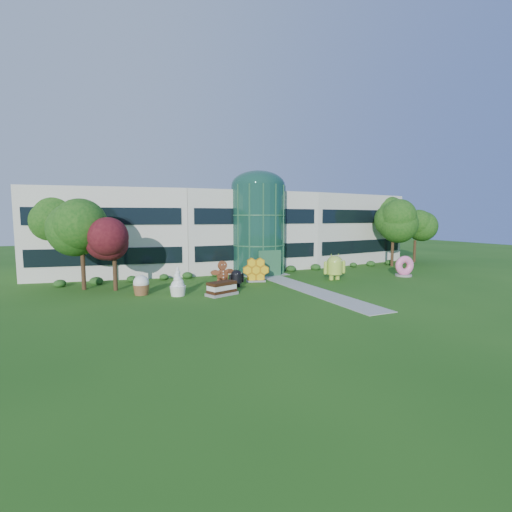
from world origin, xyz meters
name	(u,v)px	position (x,y,z in m)	size (l,w,h in m)	color
ground	(316,292)	(0.00, 0.00, 0.00)	(140.00, 140.00, 0.00)	#215114
building	(239,230)	(0.00, 18.00, 4.65)	(46.00, 15.00, 9.30)	beige
atrium	(258,230)	(0.00, 12.00, 4.90)	(6.00, 6.00, 9.80)	#194738
walkway	(304,287)	(0.00, 2.00, 0.02)	(2.40, 20.00, 0.04)	#9E9E93
tree_red	(114,256)	(-15.50, 7.50, 3.00)	(4.00, 4.00, 6.00)	#3F0C14
trees_backdrop	(255,235)	(0.00, 13.00, 4.20)	(52.00, 8.00, 8.40)	#154611
android_green	(335,266)	(5.06, 4.42, 1.45)	(2.55, 1.70, 2.89)	#A9CE42
android_black	(236,277)	(-5.42, 4.69, 0.92)	(1.63, 1.09, 1.85)	black
donut	(404,266)	(13.18, 3.30, 1.11)	(2.14, 1.03, 2.22)	pink
gingerbread	(222,273)	(-6.45, 5.57, 1.19)	(2.58, 0.99, 2.38)	maroon
ice_cream_sandwich	(222,288)	(-7.74, 1.93, 0.56)	(2.53, 1.26, 1.12)	black
honeycomb	(256,271)	(-2.67, 6.60, 1.06)	(2.71, 0.97, 2.13)	yellow
froyo	(178,281)	(-11.03, 3.18, 1.18)	(1.38, 1.38, 2.36)	white
cupcake	(141,285)	(-13.69, 4.73, 0.82)	(1.36, 1.36, 1.63)	white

